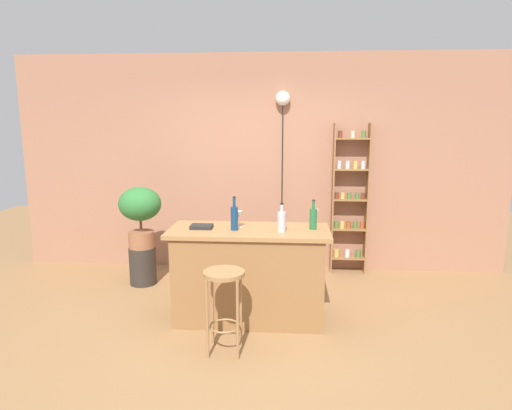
# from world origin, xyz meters

# --- Properties ---
(ground) EXTENTS (12.00, 12.00, 0.00)m
(ground) POSITION_xyz_m (0.00, 0.00, 0.00)
(ground) COLOR olive
(back_wall) EXTENTS (6.40, 0.10, 2.80)m
(back_wall) POSITION_xyz_m (0.00, 1.95, 1.40)
(back_wall) COLOR #9E6B51
(back_wall) RESTS_ON ground
(kitchen_counter) EXTENTS (1.55, 0.66, 0.92)m
(kitchen_counter) POSITION_xyz_m (0.00, 0.30, 0.46)
(kitchen_counter) COLOR olive
(kitchen_counter) RESTS_ON ground
(bar_stool) EXTENTS (0.35, 0.35, 0.72)m
(bar_stool) POSITION_xyz_m (-0.15, -0.36, 0.53)
(bar_stool) COLOR #997047
(bar_stool) RESTS_ON ground
(spice_shelf) EXTENTS (0.45, 0.18, 1.93)m
(spice_shelf) POSITION_xyz_m (1.16, 1.79, 0.95)
(spice_shelf) COLOR olive
(spice_shelf) RESTS_ON ground
(plant_stool) EXTENTS (0.32, 0.32, 0.45)m
(plant_stool) POSITION_xyz_m (-1.37, 1.17, 0.23)
(plant_stool) COLOR #2D2823
(plant_stool) RESTS_ON ground
(potted_plant) EXTENTS (0.50, 0.45, 0.73)m
(potted_plant) POSITION_xyz_m (-1.37, 1.17, 0.91)
(potted_plant) COLOR #935B3D
(potted_plant) RESTS_ON plant_stool
(bottle_sauce_amber) EXTENTS (0.08, 0.08, 0.27)m
(bottle_sauce_amber) POSITION_xyz_m (0.32, 0.21, 1.02)
(bottle_sauce_amber) COLOR #B2B2B7
(bottle_sauce_amber) RESTS_ON kitchen_counter
(bottle_vinegar) EXTENTS (0.07, 0.07, 0.29)m
(bottle_vinegar) POSITION_xyz_m (0.62, 0.34, 1.03)
(bottle_vinegar) COLOR #236638
(bottle_vinegar) RESTS_ON kitchen_counter
(bottle_wine_red) EXTENTS (0.07, 0.07, 0.32)m
(bottle_wine_red) POSITION_xyz_m (-0.14, 0.25, 1.04)
(bottle_wine_red) COLOR navy
(bottle_wine_red) RESTS_ON kitchen_counter
(wine_glass_left) EXTENTS (0.07, 0.07, 0.16)m
(wine_glass_left) POSITION_xyz_m (-0.10, 0.36, 1.04)
(wine_glass_left) COLOR silver
(wine_glass_left) RESTS_ON kitchen_counter
(wine_glass_center) EXTENTS (0.07, 0.07, 0.16)m
(wine_glass_center) POSITION_xyz_m (0.64, 0.51, 1.04)
(wine_glass_center) COLOR silver
(wine_glass_center) RESTS_ON kitchen_counter
(cookbook) EXTENTS (0.21, 0.15, 0.03)m
(cookbook) POSITION_xyz_m (-0.46, 0.30, 0.94)
(cookbook) COLOR black
(cookbook) RESTS_ON kitchen_counter
(pendant_globe_light) EXTENTS (0.18, 0.18, 2.32)m
(pendant_globe_light) POSITION_xyz_m (0.29, 1.84, 2.18)
(pendant_globe_light) COLOR black
(pendant_globe_light) RESTS_ON ground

